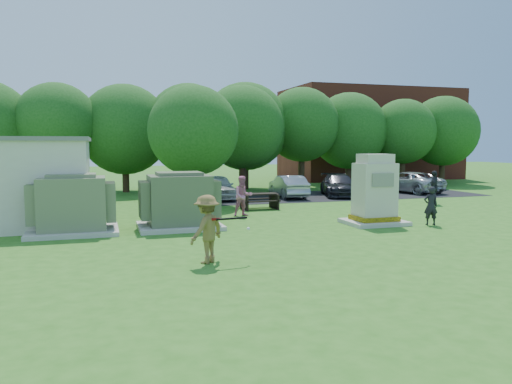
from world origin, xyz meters
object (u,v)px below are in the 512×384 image
object	(u,v)px
person_by_generator	(431,206)
person_walking_right	(434,188)
person_at_picnic	(243,196)
batter	(207,229)
transformer_right	(179,202)
generator_cabinet	(375,194)
transformer_left	(73,205)
picnic_table	(259,199)
car_dark	(339,185)
car_white	(218,187)
car_silver_a	(288,186)
car_silver_b	(407,182)

from	to	relation	value
person_by_generator	person_walking_right	distance (m)	7.07
person_at_picnic	batter	bearing A→B (deg)	-116.16
transformer_right	generator_cabinet	distance (m)	7.45
batter	person_walking_right	xyz separation A→B (m)	(13.74, 9.07, -0.02)
transformer_right	person_at_picnic	size ratio (longest dim) A/B	1.73
person_walking_right	transformer_left	bearing A→B (deg)	-35.20
picnic_table	person_walking_right	xyz separation A→B (m)	(9.13, -0.94, 0.40)
person_walking_right	car_dark	bearing A→B (deg)	-108.50
car_white	car_silver_a	bearing A→B (deg)	-2.08
transformer_left	person_walking_right	xyz separation A→B (m)	(17.29, 3.38, -0.10)
transformer_right	car_dark	xyz separation A→B (m)	(10.83, 8.63, -0.32)
generator_cabinet	person_by_generator	distance (m)	2.16
picnic_table	car_white	xyz separation A→B (m)	(-0.94, 4.81, 0.22)
generator_cabinet	car_silver_a	world-z (taller)	generator_cabinet
transformer_left	person_at_picnic	world-z (taller)	transformer_left
person_by_generator	car_white	size ratio (longest dim) A/B	0.37
person_walking_right	car_white	world-z (taller)	person_walking_right
picnic_table	car_silver_b	bearing A→B (deg)	23.72
transformer_left	car_silver_b	size ratio (longest dim) A/B	0.63
car_white	transformer_right	bearing A→B (deg)	-108.76
generator_cabinet	picnic_table	distance (m)	6.39
batter	car_silver_b	bearing A→B (deg)	-176.38
car_silver_a	car_dark	world-z (taller)	car_dark
generator_cabinet	car_white	world-z (taller)	generator_cabinet
generator_cabinet	person_walking_right	xyz separation A→B (m)	(6.26, 4.72, -0.32)
picnic_table	person_walking_right	bearing A→B (deg)	-5.90
car_silver_a	car_dark	bearing A→B (deg)	-179.51
batter	person_walking_right	size ratio (longest dim) A/B	1.02
picnic_table	batter	distance (m)	11.03
person_by_generator	car_silver_a	xyz separation A→B (m)	(-1.58, 11.02, -0.09)
car_silver_b	car_dark	bearing A→B (deg)	-6.21
transformer_left	batter	world-z (taller)	transformer_left
car_white	picnic_table	bearing A→B (deg)	-76.61
transformer_left	car_dark	world-z (taller)	transformer_left
car_white	car_silver_a	world-z (taller)	car_white
car_white	car_silver_a	size ratio (longest dim) A/B	1.03
transformer_left	person_at_picnic	size ratio (longest dim) A/B	1.73
person_at_picnic	generator_cabinet	bearing A→B (deg)	-44.64
person_by_generator	person_at_picnic	size ratio (longest dim) A/B	0.85
transformer_right	transformer_left	bearing A→B (deg)	180.00
picnic_table	car_silver_b	xyz separation A→B (m)	(11.65, 5.12, 0.20)
picnic_table	person_at_picnic	distance (m)	2.49
picnic_table	car_silver_a	distance (m)	5.52
generator_cabinet	car_dark	distance (m)	10.58
transformer_left	person_at_picnic	distance (m)	7.16
person_by_generator	person_walking_right	world-z (taller)	person_walking_right
batter	person_walking_right	world-z (taller)	batter
transformer_left	car_dark	bearing A→B (deg)	30.71
car_silver_a	generator_cabinet	bearing A→B (deg)	91.78
transformer_right	car_silver_a	world-z (taller)	transformer_right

